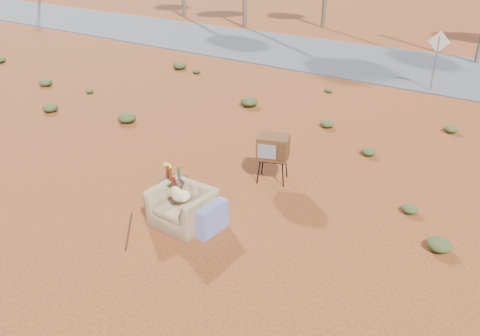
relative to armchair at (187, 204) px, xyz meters
The scene contains 8 objects.
ground 0.56m from the armchair, 125.22° to the left, with size 140.00×140.00×0.00m, color #954D1D.
highway 15.25m from the armchair, 90.65° to the left, with size 140.00×7.00×0.04m, color #565659.
armchair is the anchor object (origin of this frame).
tv_unit 2.65m from the armchair, 82.04° to the left, with size 0.85×0.76×1.13m.
side_table 0.74m from the armchair, 156.79° to the left, with size 0.67×0.67×1.02m.
rusty_bar 1.25m from the armchair, 132.58° to the right, with size 0.03×0.03×1.30m, color #482113.
road_sign 12.36m from the armchair, 83.81° to the left, with size 0.78×0.06×2.19m.
scrub_patch 4.77m from the armchair, 102.09° to the left, with size 17.49×8.07×0.33m.
Camera 1 is at (5.65, -6.07, 5.19)m, focal length 35.00 mm.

